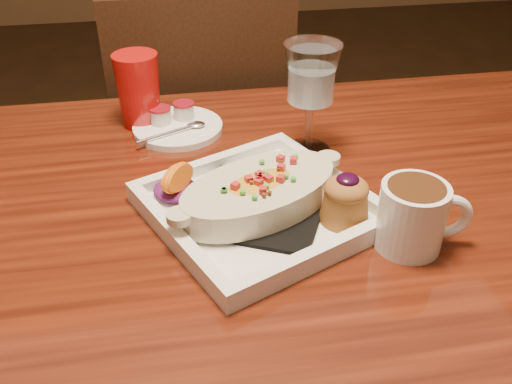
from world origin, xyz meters
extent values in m
cube|color=maroon|center=(0.00, 0.00, 0.73)|extent=(1.50, 0.90, 0.04)
cylinder|color=black|center=(0.67, 0.37, 0.35)|extent=(0.07, 0.07, 0.71)
cube|color=black|center=(0.00, 0.70, 0.45)|extent=(0.42, 0.42, 0.04)
cylinder|color=black|center=(0.17, 0.87, 0.23)|extent=(0.04, 0.04, 0.45)
cylinder|color=black|center=(-0.17, 0.87, 0.23)|extent=(0.04, 0.04, 0.45)
cylinder|color=black|center=(0.17, 0.53, 0.23)|extent=(0.04, 0.04, 0.45)
cylinder|color=black|center=(-0.17, 0.53, 0.23)|extent=(0.04, 0.04, 0.45)
cube|color=black|center=(0.00, 0.51, 0.70)|extent=(0.40, 0.03, 0.46)
cube|color=white|center=(0.04, 0.01, 0.76)|extent=(0.37, 0.37, 0.01)
cube|color=black|center=(0.04, 0.01, 0.77)|extent=(0.23, 0.23, 0.01)
ellipsoid|color=orange|center=(0.04, 0.01, 0.79)|extent=(0.24, 0.19, 0.04)
ellipsoid|color=#631660|center=(-0.08, 0.06, 0.77)|extent=(0.07, 0.07, 0.02)
cone|color=#996426|center=(0.15, -0.04, 0.79)|extent=(0.07, 0.07, 0.05)
ellipsoid|color=#996426|center=(0.15, -0.04, 0.81)|extent=(0.06, 0.06, 0.03)
ellipsoid|color=black|center=(0.15, -0.04, 0.83)|extent=(0.03, 0.03, 0.01)
cylinder|color=white|center=(0.22, -0.09, 0.80)|extent=(0.09, 0.09, 0.09)
cylinder|color=#3B1F10|center=(0.22, -0.09, 0.83)|extent=(0.07, 0.07, 0.02)
torus|color=white|center=(0.26, -0.10, 0.80)|extent=(0.07, 0.02, 0.06)
cylinder|color=silver|center=(0.15, 0.17, 0.75)|extent=(0.08, 0.08, 0.01)
cylinder|color=silver|center=(0.15, 0.17, 0.80)|extent=(0.01, 0.01, 0.09)
cone|color=silver|center=(0.15, 0.17, 0.89)|extent=(0.09, 0.09, 0.10)
cylinder|color=white|center=(-0.06, 0.29, 0.76)|extent=(0.16, 0.16, 0.01)
cylinder|color=silver|center=(-0.09, 0.30, 0.78)|extent=(0.04, 0.04, 0.03)
cylinder|color=maroon|center=(-0.09, 0.30, 0.79)|extent=(0.04, 0.04, 0.00)
cylinder|color=silver|center=(-0.05, 0.31, 0.78)|extent=(0.04, 0.04, 0.03)
cylinder|color=maroon|center=(-0.05, 0.31, 0.79)|extent=(0.04, 0.04, 0.00)
cone|color=red|center=(-0.13, 0.33, 0.82)|extent=(0.08, 0.08, 0.13)
camera|label=1|loc=(-0.08, -0.64, 1.23)|focal=40.00mm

